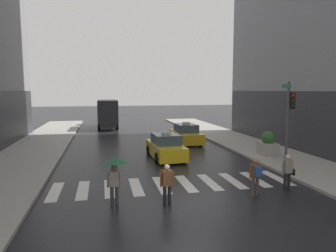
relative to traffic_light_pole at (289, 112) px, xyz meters
name	(u,v)px	position (x,y,z in m)	size (l,w,h in m)	color
ground_plane	(191,207)	(-7.08, -4.70, -3.26)	(160.00, 160.00, 0.00)	black
crosswalk_markings	(174,184)	(-7.08, -1.70, -3.25)	(11.30, 2.80, 0.01)	silver
traffic_light_pole	(289,112)	(0.00, 0.00, 0.00)	(0.44, 0.84, 4.80)	#47474C
taxi_lead	(166,147)	(-6.32, 4.07, -2.53)	(2.09, 4.61, 1.80)	yellow
taxi_second	(186,135)	(-3.45, 9.63, -2.53)	(2.10, 4.62, 1.80)	gold
box_truck	(108,113)	(-9.72, 21.44, -1.41)	(2.34, 7.56, 3.35)	#2D2D2D
pedestrian_with_umbrella	(116,168)	(-9.89, -4.09, -1.74)	(0.96, 0.96, 1.94)	#333338
pedestrian_with_backpack	(256,174)	(-4.11, -4.12, -2.29)	(0.55, 0.43, 1.65)	#473D33
pedestrian_with_handbag	(288,170)	(-2.34, -3.67, -2.32)	(0.60, 0.24, 1.65)	black
pedestrian_plain_coat	(167,183)	(-7.97, -4.42, -2.32)	(0.55, 0.24, 1.65)	black
planter_near_corner	(268,144)	(0.51, 3.08, -2.38)	(1.10, 1.10, 1.60)	#A8A399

